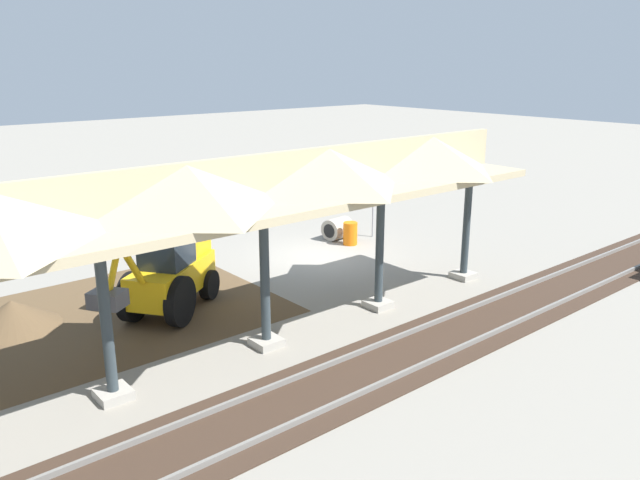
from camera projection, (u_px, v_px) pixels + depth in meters
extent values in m
plane|color=gray|center=(321.00, 256.00, 23.17)|extent=(120.00, 120.00, 0.00)
cube|color=brown|center=(97.00, 318.00, 17.58)|extent=(9.92, 7.00, 0.01)
cube|color=#9E998E|center=(463.00, 275.00, 20.80)|extent=(0.70, 0.70, 0.20)
cylinder|color=#2D383D|center=(467.00, 226.00, 20.33)|extent=(0.24, 0.24, 3.60)
cube|color=#9E998E|center=(378.00, 304.00, 18.33)|extent=(0.70, 0.70, 0.20)
cylinder|color=#2D383D|center=(380.00, 249.00, 17.86)|extent=(0.24, 0.24, 3.60)
cube|color=#9E998E|center=(267.00, 342.00, 15.85)|extent=(0.70, 0.70, 0.20)
cylinder|color=#2D383D|center=(265.00, 279.00, 15.38)|extent=(0.24, 0.24, 3.60)
cube|color=#9E998E|center=(114.00, 394.00, 13.38)|extent=(0.70, 0.70, 0.20)
cylinder|color=#2D383D|center=(106.00, 321.00, 12.91)|extent=(0.24, 0.24, 3.60)
cube|color=tan|center=(97.00, 233.00, 12.38)|extent=(25.27, 3.20, 0.20)
cube|color=tan|center=(94.00, 201.00, 12.20)|extent=(25.27, 0.20, 1.10)
pyramid|color=tan|center=(430.00, 154.00, 18.39)|extent=(3.61, 3.20, 1.10)
pyramid|color=tan|center=(327.00, 168.00, 15.91)|extent=(3.61, 3.20, 1.10)
pyramid|color=tan|center=(186.00, 188.00, 13.44)|extent=(3.61, 3.20, 1.10)
cube|color=slate|center=(472.00, 308.00, 18.11)|extent=(60.00, 0.08, 0.15)
cube|color=slate|center=(515.00, 323.00, 17.05)|extent=(60.00, 0.08, 0.15)
cube|color=#38281E|center=(493.00, 317.00, 17.59)|extent=(60.00, 2.58, 0.03)
cylinder|color=gray|center=(373.00, 209.00, 25.42)|extent=(0.06, 0.06, 2.31)
cylinder|color=red|center=(374.00, 186.00, 25.15)|extent=(0.66, 0.43, 0.76)
cube|color=#EAB214|center=(172.00, 278.00, 17.90)|extent=(3.35, 2.93, 0.90)
cube|color=#1E262D|center=(166.00, 242.00, 17.40)|extent=(1.74, 1.71, 1.40)
cube|color=#EAB214|center=(186.00, 245.00, 18.66)|extent=(1.57, 1.56, 0.50)
cylinder|color=black|center=(133.00, 297.00, 17.25)|extent=(1.31, 1.06, 1.40)
cylinder|color=black|center=(180.00, 301.00, 16.92)|extent=(1.31, 1.06, 1.40)
cylinder|color=black|center=(170.00, 281.00, 19.21)|extent=(0.90, 0.77, 0.90)
cylinder|color=black|center=(209.00, 285.00, 18.91)|extent=(0.90, 0.77, 0.90)
cylinder|color=#EAB214|center=(131.00, 263.00, 15.68)|extent=(0.97, 0.77, 1.41)
cylinder|color=#EAB214|center=(113.00, 271.00, 14.92)|extent=(0.76, 0.61, 1.26)
cube|color=#47474C|center=(108.00, 299.00, 14.76)|extent=(0.96, 1.00, 0.40)
cone|color=brown|center=(15.00, 327.00, 17.00)|extent=(4.92, 4.92, 1.55)
cylinder|color=#9E9384|center=(337.00, 228.00, 25.30)|extent=(1.18, 1.02, 0.87)
cylinder|color=black|center=(329.00, 231.00, 24.91)|extent=(0.11, 0.56, 0.57)
cylinder|color=orange|center=(350.00, 233.00, 24.51)|extent=(0.56, 0.56, 0.90)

